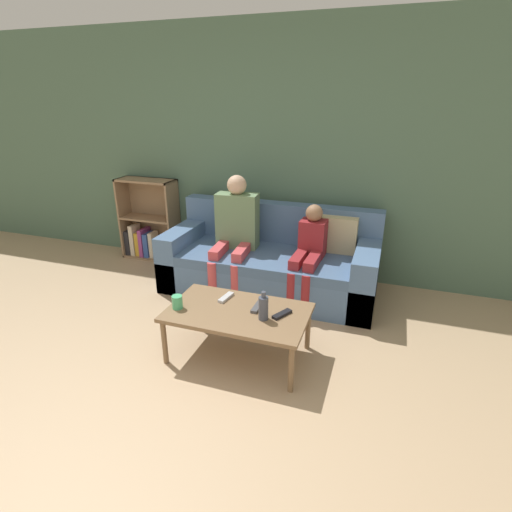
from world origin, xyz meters
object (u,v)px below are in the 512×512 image
object	(u,v)px
couch	(271,263)
person_adult	(235,226)
bookshelf	(148,226)
tv_remote_0	(226,297)
bottle	(263,308)
tv_remote_1	(282,314)
person_child	(309,250)
cup_near	(177,302)
tv_remote_2	(257,307)
coffee_table	(238,315)

from	to	relation	value
couch	person_adult	xyz separation A→B (m)	(-0.36, -0.08, 0.38)
bookshelf	person_adult	bearing A→B (deg)	-18.90
couch	tv_remote_0	bearing A→B (deg)	-92.96
bottle	person_adult	bearing A→B (deg)	120.01
bookshelf	tv_remote_1	xyz separation A→B (m)	(2.13, -1.54, 0.01)
person_adult	bookshelf	bearing A→B (deg)	156.27
person_child	tv_remote_1	xyz separation A→B (m)	(0.02, -1.03, -0.13)
bookshelf	bottle	bearing A→B (deg)	-38.97
bookshelf	cup_near	world-z (taller)	bookshelf
person_adult	tv_remote_2	size ratio (longest dim) A/B	6.83
person_child	tv_remote_1	distance (m)	1.03
tv_remote_1	tv_remote_2	xyz separation A→B (m)	(-0.21, 0.04, 0.00)
couch	bottle	distance (m)	1.31
person_child	cup_near	bearing A→B (deg)	-120.54
couch	coffee_table	size ratio (longest dim) A/B	2.03
bookshelf	person_adult	world-z (taller)	person_adult
coffee_table	tv_remote_0	distance (m)	0.22
cup_near	bottle	bearing A→B (deg)	5.17
coffee_table	tv_remote_2	bearing A→B (deg)	33.18
tv_remote_2	person_child	bearing A→B (deg)	79.96
coffee_table	cup_near	world-z (taller)	cup_near
person_adult	tv_remote_2	bearing A→B (deg)	-65.47
person_adult	person_child	xyz separation A→B (m)	(0.77, -0.06, -0.14)
tv_remote_2	person_adult	bearing A→B (deg)	119.70
tv_remote_2	cup_near	bearing A→B (deg)	-161.01
tv_remote_1	bottle	bearing A→B (deg)	-113.93
couch	bottle	bearing A→B (deg)	-75.68
bookshelf	tv_remote_2	distance (m)	2.44
couch	tv_remote_2	distance (m)	1.15
cup_near	tv_remote_2	distance (m)	0.60
person_adult	couch	bearing A→B (deg)	7.29
person_adult	person_child	size ratio (longest dim) A/B	1.25
tv_remote_2	bottle	distance (m)	0.18
couch	tv_remote_2	bearing A→B (deg)	-78.51
couch	tv_remote_1	distance (m)	1.24
tv_remote_1	tv_remote_2	size ratio (longest dim) A/B	1.02
person_adult	tv_remote_0	size ratio (longest dim) A/B	6.63
tv_remote_0	tv_remote_1	bearing A→B (deg)	-3.58
bookshelf	person_child	xyz separation A→B (m)	(2.11, -0.51, 0.14)
person_adult	cup_near	xyz separation A→B (m)	(0.02, -1.23, -0.22)
coffee_table	bottle	xyz separation A→B (m)	(0.22, -0.05, 0.13)
couch	tv_remote_2	size ratio (longest dim) A/B	12.47
person_child	coffee_table	bearing A→B (deg)	-104.06
person_child	tv_remote_0	xyz separation A→B (m)	(-0.46, -0.92, -0.13)
bookshelf	couch	bearing A→B (deg)	-12.66
person_adult	bottle	bearing A→B (deg)	-64.82
tv_remote_0	bottle	distance (m)	0.43
tv_remote_1	bookshelf	bearing A→B (deg)	171.57
couch	bookshelf	distance (m)	1.74
person_child	bottle	world-z (taller)	person_child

